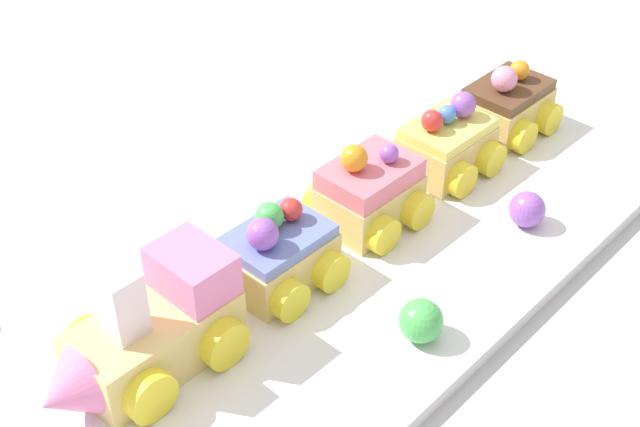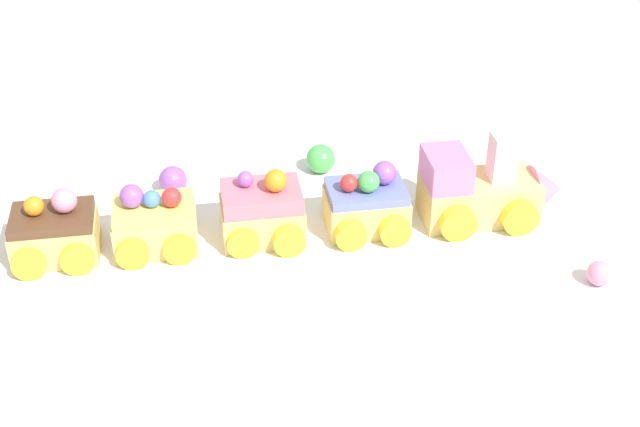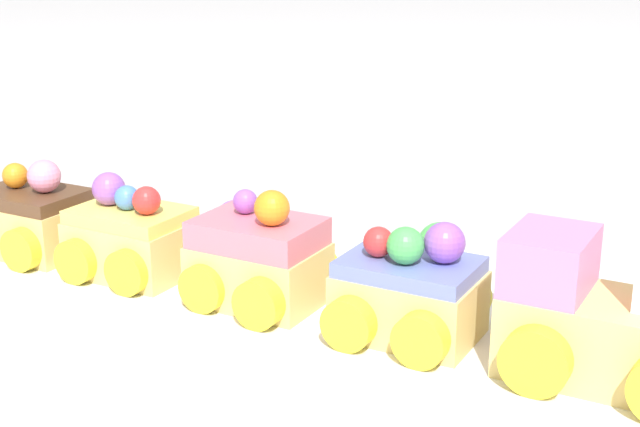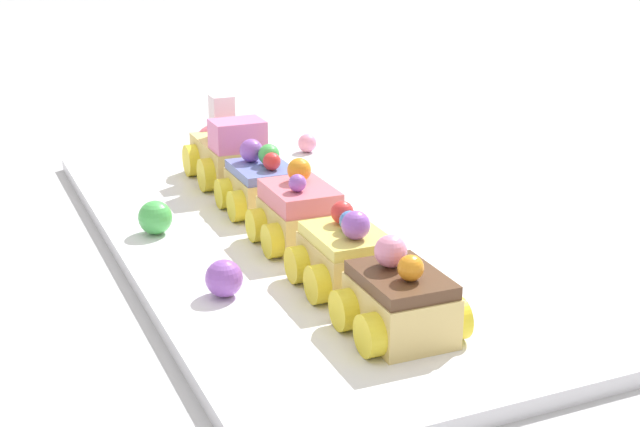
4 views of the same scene
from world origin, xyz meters
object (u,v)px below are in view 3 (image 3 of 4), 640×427
Objects in this scene: gumball_green at (440,245)px; cake_train_locomotive at (631,331)px; cake_car_lemon at (131,240)px; cake_car_blueberry at (410,294)px; gumball_purple at (235,220)px; cake_car_chocolate at (33,220)px; cake_car_strawberry at (259,262)px.

cake_train_locomotive is at bearing -38.68° from gumball_green.
gumball_green is (0.16, 0.10, -0.01)m from cake_car_lemon.
cake_car_blueberry is 0.19m from gumball_purple.
cake_car_chocolate is (-0.38, 0.01, -0.00)m from cake_train_locomotive.
cake_car_lemon is at bearing -179.99° from cake_car_strawberry.
cake_car_blueberry is 2.55× the size of gumball_green.
gumball_purple is at bearing 79.25° from cake_car_lemon.
cake_car_strawberry is 0.12m from gumball_purple.
cake_train_locomotive is 1.77× the size of cake_car_lemon.
cake_car_strawberry is at bearing -179.98° from cake_train_locomotive.
cake_car_strawberry is (-0.09, 0.00, 0.00)m from cake_car_blueberry.
gumball_green is at bearing 56.58° from cake_car_strawberry.
cake_train_locomotive is at bearing 0.06° from cake_car_blueberry.
cake_train_locomotive is 0.30m from cake_car_lemon.
gumball_green is at bearing 5.45° from gumball_purple.
cake_car_lemon is (-0.19, 0.00, -0.00)m from cake_car_blueberry.
gumball_purple is at bearing -174.55° from gumball_green.
cake_car_lemon is 0.09m from gumball_purple.
cake_car_chocolate is (-0.08, 0.00, -0.00)m from cake_car_lemon.
gumball_green reaches higher than gumball_purple.
cake_car_chocolate is (-0.18, 0.00, -0.00)m from cake_car_strawberry.
cake_car_lemon is 2.55× the size of gumball_green.
cake_car_strawberry is 1.00× the size of cake_car_chocolate.
cake_car_chocolate is 2.72× the size of gumball_purple.
gumball_purple is (-0.28, 0.09, -0.01)m from cake_train_locomotive.
cake_car_lemon is 0.08m from cake_car_chocolate.
cake_car_blueberry is 0.19m from cake_car_lemon.
cake_car_chocolate is at bearing 179.99° from cake_train_locomotive.
cake_train_locomotive is 1.77× the size of cake_car_chocolate.
cake_train_locomotive is 0.29m from gumball_purple.
cake_car_blueberry and cake_car_lemon have the same top height.
cake_car_blueberry reaches higher than gumball_green.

